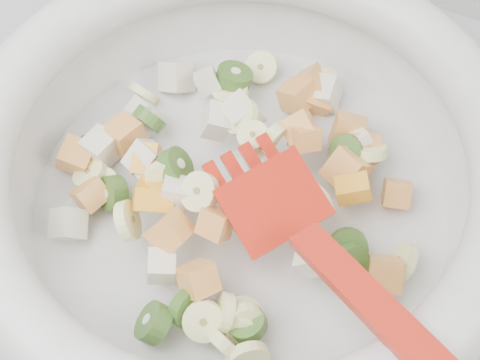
% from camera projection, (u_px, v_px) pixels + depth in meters
% --- Properties ---
extents(mixing_bowl, '(0.42, 0.37, 0.14)m').
position_uv_depth(mixing_bowl, '(240.00, 172.00, 0.49)').
color(mixing_bowl, silver).
rests_on(mixing_bowl, counter).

